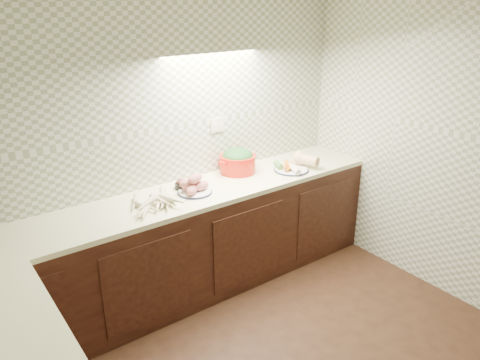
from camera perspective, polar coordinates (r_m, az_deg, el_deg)
room at (r=2.31m, az=10.49°, el=2.54°), size 3.60×3.60×2.60m
counter at (r=3.04m, az=-10.60°, el=-17.94°), size 3.60×3.60×0.90m
parsnip_pile at (r=3.54m, az=-10.31°, el=-2.59°), size 0.45×0.41×0.08m
sweet_potato_plate at (r=3.72m, az=-5.65°, el=-0.73°), size 0.28×0.28×0.16m
onion_bowl at (r=3.82m, az=-7.02°, el=-0.52°), size 0.13×0.13×0.10m
dutch_oven at (r=4.11m, az=-0.29°, el=2.37°), size 0.39×0.34×0.22m
veg_plate at (r=4.25m, az=6.71°, el=2.11°), size 0.39×0.36×0.14m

